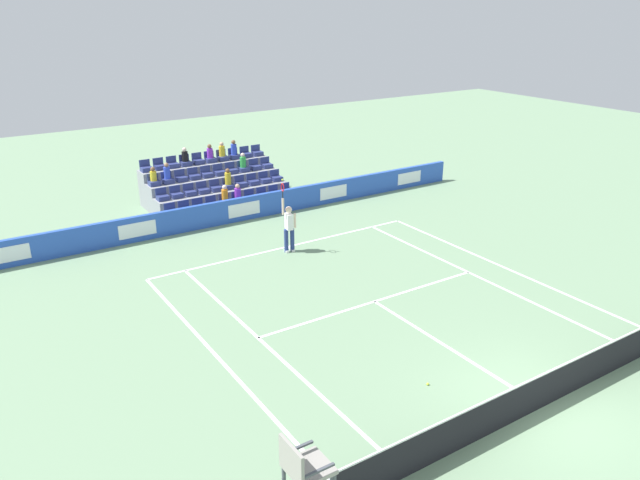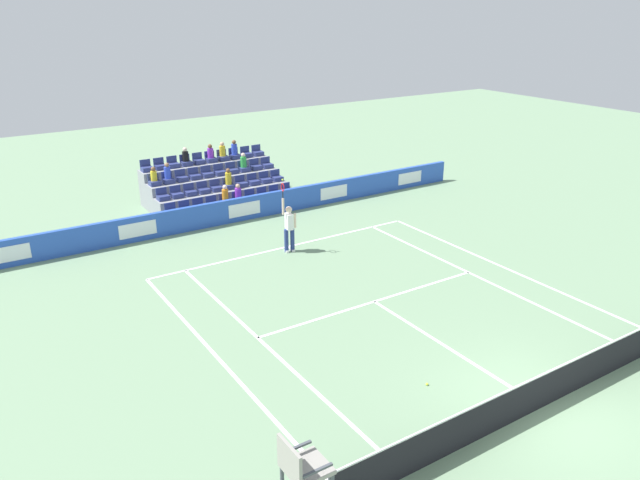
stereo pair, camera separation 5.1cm
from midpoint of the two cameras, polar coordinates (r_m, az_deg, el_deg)
ground_plane at (r=15.75m, az=19.94°, el=-14.30°), size 80.00×80.00×0.00m
line_baseline at (r=23.69m, az=-3.00°, el=-0.63°), size 10.97×0.10×0.01m
line_service at (r=19.53m, az=5.12°, el=-5.68°), size 8.23×0.10×0.01m
line_centre_service at (r=17.45m, az=11.63°, el=-9.60°), size 0.10×6.40×0.01m
line_singles_sideline_left at (r=17.23m, az=-4.98°, el=-9.63°), size 0.10×11.89×0.01m
line_singles_sideline_right at (r=21.81m, az=14.47°, el=-3.32°), size 0.10×11.89×0.01m
line_doubles_sideline_left at (r=16.74m, az=-9.19°, el=-10.85°), size 0.10×11.89×0.01m
line_doubles_sideline_right at (r=22.77m, az=16.84°, el=-2.50°), size 0.10×11.89×0.01m
line_centre_mark at (r=23.61m, az=-2.88°, el=-0.70°), size 0.10×0.20×0.01m
sponsor_barrier at (r=26.62m, az=-7.04°, el=2.90°), size 23.04×0.22×1.02m
tennis_net at (r=15.48m, az=20.17°, el=-12.80°), size 11.97×0.10×1.07m
tennis_player at (r=22.90m, az=-2.82°, el=1.23°), size 0.52×0.39×2.85m
umpire_chair at (r=10.80m, az=-1.43°, el=-21.32°), size 0.70×0.70×2.34m
stadium_stand at (r=29.13m, az=-9.62°, el=4.74°), size 6.20×3.80×2.58m
loose_tennis_ball at (r=15.77m, az=9.96°, el=-12.99°), size 0.07×0.07×0.07m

